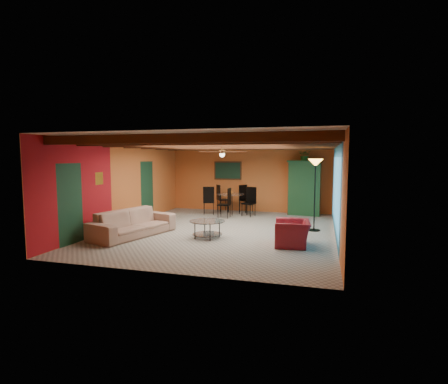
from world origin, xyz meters
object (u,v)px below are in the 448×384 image
(dining_table, at_px, (230,200))
(armoire, at_px, (304,189))
(sofa, at_px, (133,223))
(armchair, at_px, (292,233))
(vase, at_px, (230,184))
(potted_plant, at_px, (305,155))
(floor_lamp, at_px, (315,195))
(coffee_table, at_px, (207,229))

(dining_table, xyz_separation_m, armoire, (2.76, 0.65, 0.46))
(sofa, bearing_deg, armchair, -72.20)
(sofa, relative_size, armchair, 2.57)
(armoire, relative_size, vase, 11.27)
(potted_plant, bearing_deg, vase, -166.73)
(armchair, xyz_separation_m, potted_plant, (0.03, 4.92, 1.96))
(floor_lamp, bearing_deg, vase, 144.55)
(sofa, distance_m, dining_table, 4.70)
(coffee_table, xyz_separation_m, potted_plant, (2.33, 4.72, 2.03))
(floor_lamp, bearing_deg, armoire, 98.72)
(dining_table, height_order, potted_plant, potted_plant)
(coffee_table, bearing_deg, dining_table, 95.99)
(armoire, xyz_separation_m, vase, (-2.76, -0.65, 0.18))
(floor_lamp, xyz_separation_m, vase, (-3.21, 2.28, 0.10))
(armchair, height_order, floor_lamp, floor_lamp)
(dining_table, distance_m, vase, 0.64)
(armchair, bearing_deg, potted_plant, 173.92)
(sofa, height_order, coffee_table, sofa)
(vase, bearing_deg, armoire, 13.27)
(sofa, relative_size, dining_table, 1.19)
(armchair, xyz_separation_m, armoire, (0.03, 4.92, 0.69))
(armchair, bearing_deg, dining_table, -153.20)
(armchair, relative_size, floor_lamp, 0.45)
(armchair, relative_size, coffee_table, 1.01)
(armoire, distance_m, floor_lamp, 2.97)
(sofa, xyz_separation_m, potted_plant, (4.40, 5.04, 1.91))
(sofa, distance_m, vase, 4.76)
(armoire, bearing_deg, armchair, -81.58)
(potted_plant, bearing_deg, dining_table, -166.73)
(coffee_table, bearing_deg, potted_plant, 63.75)
(sofa, distance_m, floor_lamp, 5.34)
(coffee_table, distance_m, floor_lamp, 3.41)
(armoire, height_order, floor_lamp, floor_lamp)
(armoire, relative_size, floor_lamp, 0.93)
(armoire, bearing_deg, dining_table, -158.01)
(armchair, height_order, armoire, armoire)
(potted_plant, xyz_separation_m, vase, (-2.76, -0.65, -1.09))
(potted_plant, distance_m, vase, 3.03)
(vase, bearing_deg, armchair, -57.42)
(coffee_table, height_order, dining_table, dining_table)
(floor_lamp, xyz_separation_m, potted_plant, (-0.45, 2.93, 1.20))
(armchair, bearing_deg, coffee_table, -100.78)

